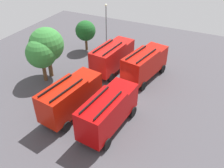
# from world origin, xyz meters

# --- Properties ---
(ground_plane) EXTENTS (46.91, 46.91, 0.00)m
(ground_plane) POSITION_xyz_m (0.00, 0.00, 0.00)
(ground_plane) COLOR #423F44
(fire_truck_0) EXTENTS (7.39, 3.27, 3.88)m
(fire_truck_0) POSITION_xyz_m (-4.96, -2.05, 2.15)
(fire_truck_0) COLOR #A90707
(fire_truck_0) RESTS_ON ground
(fire_truck_1) EXTENTS (7.53, 3.85, 3.88)m
(fire_truck_1) POSITION_xyz_m (4.77, -2.09, 2.15)
(fire_truck_1) COLOR #B31209
(fire_truck_1) RESTS_ON ground
(fire_truck_2) EXTENTS (7.45, 3.48, 3.88)m
(fire_truck_2) POSITION_xyz_m (-4.70, 2.20, 2.15)
(fire_truck_2) COLOR #AB1507
(fire_truck_2) RESTS_ON ground
(fire_truck_3) EXTENTS (7.41, 3.35, 3.88)m
(fire_truck_3) POSITION_xyz_m (4.72, 2.23, 2.15)
(fire_truck_3) COLOR #B8130F
(fire_truck_3) RESTS_ON ground
(firefighter_0) EXTENTS (0.48, 0.42, 1.81)m
(firefighter_0) POSITION_xyz_m (11.24, -1.24, 1.02)
(firefighter_0) COLOR black
(firefighter_0) RESTS_ON ground
(firefighter_1) EXTENTS (0.43, 0.29, 1.78)m
(firefighter_1) POSITION_xyz_m (-0.11, 3.12, 1.01)
(firefighter_1) COLOR black
(firefighter_1) RESTS_ON ground
(tree_0) EXTENTS (3.56, 3.56, 5.51)m
(tree_0) POSITION_xyz_m (-0.95, 8.68, 3.71)
(tree_0) COLOR brown
(tree_0) RESTS_ON ground
(tree_1) EXTENTS (4.10, 4.10, 6.36)m
(tree_1) POSITION_xyz_m (0.20, 8.71, 4.28)
(tree_1) COLOR brown
(tree_1) RESTS_ON ground
(tree_2) EXTENTS (2.96, 2.96, 4.59)m
(tree_2) POSITION_xyz_m (8.57, 8.51, 3.09)
(tree_2) COLOR brown
(tree_2) RESTS_ON ground
(traffic_cone_0) EXTENTS (0.46, 0.46, 0.66)m
(traffic_cone_0) POSITION_xyz_m (0.55, 4.51, 0.33)
(traffic_cone_0) COLOR #F2600C
(traffic_cone_0) RESTS_ON ground
(traffic_cone_1) EXTENTS (0.41, 0.41, 0.58)m
(traffic_cone_1) POSITION_xyz_m (0.74, -1.70, 0.29)
(traffic_cone_1) COLOR #F2600C
(traffic_cone_1) RESTS_ON ground
(traffic_cone_2) EXTENTS (0.45, 0.45, 0.64)m
(traffic_cone_2) POSITION_xyz_m (2.11, -0.24, 0.32)
(traffic_cone_2) COLOR #F2600C
(traffic_cone_2) RESTS_ON ground
(lamppost) EXTENTS (0.36, 0.36, 6.68)m
(lamppost) POSITION_xyz_m (10.90, 6.29, 3.91)
(lamppost) COLOR slate
(lamppost) RESTS_ON ground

